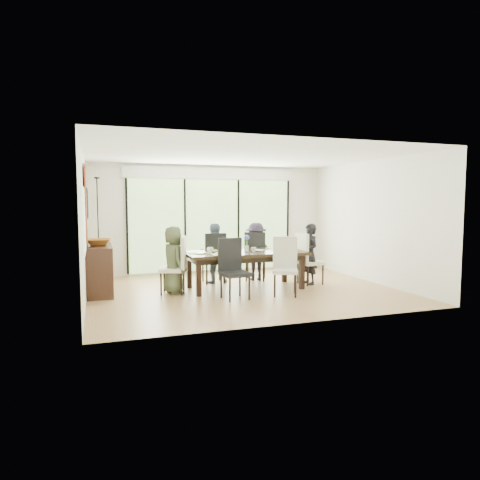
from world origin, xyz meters
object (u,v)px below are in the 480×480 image
object	(u,v)px
vase	(247,248)
sideboard	(99,268)
cup_b	(254,250)
chair_right_end	(310,258)
cup_a	(210,250)
bowl	(99,242)
person_left_end	(173,260)
person_far_right	(256,251)
table_top	(245,253)
chair_far_right	(256,256)
cup_c	(279,247)
person_right_end	(310,254)
chair_far_left	(213,257)
chair_near_right	(285,266)
person_far_left	(213,253)
chair_left_end	(172,265)
laptop	(206,253)
chair_near_left	(235,269)

from	to	relation	value
vase	sideboard	size ratio (longest dim) A/B	0.07
cup_b	chair_right_end	bearing A→B (deg)	4.24
cup_a	bowl	size ratio (longest dim) A/B	0.25
person_left_end	person_far_right	size ratio (longest dim) A/B	1.00
table_top	cup_b	world-z (taller)	cup_b
cup_a	cup_b	distance (m)	0.89
bowl	chair_right_end	bearing A→B (deg)	-6.83
chair_right_end	vase	size ratio (longest dim) A/B	9.17
table_top	chair_far_right	xyz separation A→B (m)	(0.55, 0.85, -0.17)
chair_right_end	bowl	size ratio (longest dim) A/B	2.26
vase	sideboard	xyz separation A→B (m)	(-2.90, 0.57, -0.36)
chair_far_right	cup_a	size ratio (longest dim) A/B	8.87
cup_b	table_top	bearing A→B (deg)	146.31
vase	cup_c	xyz separation A→B (m)	(0.75, 0.05, -0.01)
person_right_end	bowl	bearing A→B (deg)	-99.30
table_top	chair_far_left	distance (m)	0.98
table_top	cup_c	bearing A→B (deg)	7.13
chair_near_right	bowl	size ratio (longest dim) A/B	2.26
person_far_left	sideboard	size ratio (longest dim) A/B	0.79
cup_a	bowl	bearing A→B (deg)	170.21
person_far_left	chair_left_end	bearing A→B (deg)	33.59
chair_right_end	sideboard	distance (m)	4.39
person_left_end	bowl	distance (m)	1.50
cup_c	sideboard	xyz separation A→B (m)	(-3.65, 0.52, -0.34)
person_far_left	cup_c	size ratio (longest dim) A/B	10.40
chair_left_end	cup_c	world-z (taller)	chair_left_end
table_top	cup_a	xyz separation A→B (m)	(-0.70, 0.15, 0.08)
chair_far_right	cup_c	world-z (taller)	chair_far_right
cup_b	bowl	bearing A→B (deg)	168.30
person_far_right	person_far_left	bearing A→B (deg)	9.72
sideboard	cup_c	bearing A→B (deg)	-8.12
person_right_end	bowl	size ratio (longest dim) A/B	2.65
table_top	chair_left_end	xyz separation A→B (m)	(-1.50, -0.00, -0.17)
person_far_right	bowl	bearing A→B (deg)	14.93
chair_left_end	laptop	size ratio (longest dim) A/B	3.33
chair_near_right	sideboard	bearing A→B (deg)	179.82
person_left_end	person_far_left	size ratio (longest dim) A/B	1.00
chair_near_left	person_left_end	xyz separation A→B (m)	(-0.98, 0.87, 0.10)
chair_far_right	cup_a	world-z (taller)	chair_far_right
person_left_end	cup_a	distance (m)	0.81
cup_a	sideboard	world-z (taller)	sideboard
vase	chair_near_left	bearing A→B (deg)	-120.87
chair_near_right	sideboard	world-z (taller)	chair_near_right
chair_right_end	chair_near_left	bearing A→B (deg)	108.30
chair_left_end	cup_b	size ratio (longest dim) A/B	11.00
table_top	person_far_left	distance (m)	0.95
table_top	person_left_end	distance (m)	1.48
chair_near_left	chair_near_right	world-z (taller)	same
cup_c	person_right_end	bearing A→B (deg)	-8.37
person_far_right	laptop	xyz separation A→B (m)	(-1.40, -0.93, 0.12)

